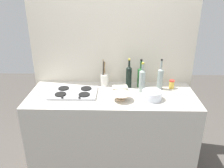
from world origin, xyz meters
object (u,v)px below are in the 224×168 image
condiment_jar_front (172,84)px  utensil_crock (104,79)px  wine_bottle_mid_right (140,77)px  plate_stack (152,95)px  wine_bottle_leftmost (129,76)px  butter_dish (120,89)px  stovetop_hob (74,93)px  wine_bottle_rightmost (142,80)px  wine_bottle_mid_left (160,78)px  mixing_bowl (121,96)px

condiment_jar_front → utensil_crock: bearing=174.8°
wine_bottle_mid_right → utensil_crock: wine_bottle_mid_right is taller
plate_stack → wine_bottle_mid_right: (-0.09, 0.32, 0.08)m
wine_bottle_leftmost → butter_dish: size_ratio=2.08×
wine_bottle_leftmost → butter_dish: wine_bottle_leftmost is taller
wine_bottle_mid_right → stovetop_hob: bearing=-164.0°
stovetop_hob → wine_bottle_mid_right: bearing=16.0°
utensil_crock → wine_bottle_mid_right: bearing=-4.6°
wine_bottle_rightmost → butter_dish: size_ratio=2.06×
wine_bottle_rightmost → utensil_crock: 0.46m
stovetop_hob → plate_stack: bearing=-7.7°
butter_dish → utensil_crock: size_ratio=0.53×
wine_bottle_rightmost → utensil_crock: bearing=157.9°
stovetop_hob → wine_bottle_mid_left: 0.97m
wine_bottle_leftmost → utensil_crock: size_ratio=1.11×
stovetop_hob → condiment_jar_front: 1.11m
mixing_bowl → condiment_jar_front: 0.66m
mixing_bowl → butter_dish: size_ratio=1.28×
condiment_jar_front → wine_bottle_leftmost: bearing=177.0°
wine_bottle_rightmost → butter_dish: bearing=-174.6°
wine_bottle_mid_left → butter_dish: size_ratio=2.16×
stovetop_hob → wine_bottle_leftmost: (0.60, 0.20, 0.12)m
wine_bottle_mid_right → mixing_bowl: 0.42m
butter_dish → utensil_crock: utensil_crock is taller
condiment_jar_front → stovetop_hob: bearing=-170.9°
wine_bottle_rightmost → butter_dish: wine_bottle_rightmost is taller
plate_stack → wine_bottle_mid_right: 0.34m
stovetop_hob → wine_bottle_mid_left: wine_bottle_mid_left is taller
wine_bottle_mid_left → utensil_crock: wine_bottle_mid_left is taller
stovetop_hob → wine_bottle_rightmost: wine_bottle_rightmost is taller
stovetop_hob → mixing_bowl: bearing=-15.1°
stovetop_hob → mixing_bowl: size_ratio=2.40×
wine_bottle_rightmost → condiment_jar_front: 0.38m
wine_bottle_mid_right → butter_dish: bearing=-145.7°
stovetop_hob → wine_bottle_mid_right: wine_bottle_mid_right is taller
wine_bottle_leftmost → wine_bottle_mid_left: (0.35, -0.05, -0.00)m
wine_bottle_leftmost → wine_bottle_mid_left: bearing=-8.3°
condiment_jar_front → mixing_bowl: bearing=-151.8°
stovetop_hob → wine_bottle_mid_right: (0.74, 0.21, 0.11)m
wine_bottle_rightmost → wine_bottle_mid_left: bearing=19.9°
stovetop_hob → wine_bottle_mid_left: (0.95, 0.15, 0.12)m
wine_bottle_mid_left → condiment_jar_front: size_ratio=3.61×
stovetop_hob → butter_dish: size_ratio=3.07×
wine_bottle_leftmost → utensil_crock: wine_bottle_leftmost is taller
mixing_bowl → butter_dish: 0.19m
mixing_bowl → utensil_crock: (-0.19, 0.38, 0.04)m
stovetop_hob → utensil_crock: 0.41m
condiment_jar_front → wine_bottle_mid_left: bearing=-170.0°
wine_bottle_mid_left → condiment_jar_front: 0.17m
wine_bottle_rightmost → plate_stack: bearing=-64.9°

